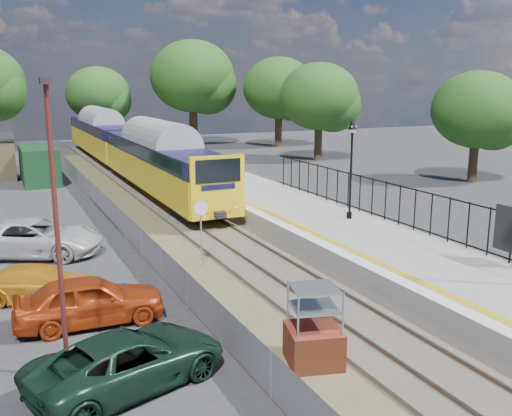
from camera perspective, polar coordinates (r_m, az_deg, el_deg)
ground at (r=19.46m, az=6.10°, el=-8.88°), size 120.00×120.00×0.00m
track_bed at (r=27.61m, az=-5.10°, el=-2.23°), size 5.90×80.00×0.29m
platform at (r=27.96m, az=5.11°, el=-1.29°), size 5.00×70.00×0.90m
platform_edge at (r=26.90m, az=1.32°, el=-0.79°), size 0.90×70.00×0.01m
victorian_lamp_north at (r=26.21m, az=9.56°, el=6.22°), size 0.44×0.44×4.60m
palisade_fence at (r=24.44m, az=16.75°, el=-0.44°), size 0.12×26.00×2.00m
wire_fence at (r=28.73m, az=-13.72°, el=-0.92°), size 0.06×52.00×1.20m
tree_line at (r=58.51m, az=-14.50°, el=11.58°), size 56.80×43.80×11.88m
train at (r=46.27m, az=-13.05°, el=6.25°), size 2.82×40.83×3.51m
brick_plinth at (r=14.71m, az=5.82°, el=-11.83°), size 1.61×1.61×2.12m
speed_sign at (r=21.73m, az=-5.51°, el=-1.53°), size 0.55×0.10×2.71m
carpark_lamp at (r=13.86m, az=-19.38°, el=-0.65°), size 0.25×0.50×7.17m
car_green at (r=14.18m, az=-12.62°, el=-14.63°), size 5.25×3.62×1.33m
car_red at (r=17.81m, az=-16.29°, el=-8.84°), size 4.38×1.87×1.48m
car_blue at (r=18.11m, az=-16.72°, el=-8.99°), size 3.66×1.35×1.20m
car_yellow at (r=20.22m, az=-20.75°, el=-7.05°), size 4.35×3.04×1.17m
car_white at (r=25.35m, az=-21.32°, el=-2.80°), size 6.05×4.66×1.53m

